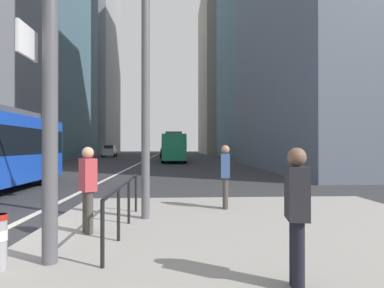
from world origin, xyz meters
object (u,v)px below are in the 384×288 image
(city_bus_red_receding, at_px, (173,146))
(pedestrian_walking, at_px, (297,210))
(car_receding_far, at_px, (166,151))
(car_receding_near, at_px, (172,150))
(pedestrian_waiting, at_px, (225,173))
(bollard_right, at_px, (0,239))
(pedestrian_far, at_px, (88,185))
(car_oncoming_mid, at_px, (110,151))
(street_lamp_post, at_px, (146,3))

(city_bus_red_receding, xyz_separation_m, pedestrian_walking, (1.73, -33.99, -0.74))
(car_receding_far, bearing_deg, car_receding_near, 86.37)
(car_receding_far, bearing_deg, pedestrian_waiting, -86.18)
(bollard_right, height_order, pedestrian_waiting, pedestrian_waiting)
(pedestrian_walking, xyz_separation_m, pedestrian_far, (-3.19, 2.63, -0.00))
(city_bus_red_receding, distance_m, car_oncoming_mid, 19.06)
(city_bus_red_receding, distance_m, pedestrian_walking, 34.04)
(street_lamp_post, bearing_deg, pedestrian_waiting, 27.27)
(car_receding_far, bearing_deg, city_bus_red_receding, -84.85)
(car_oncoming_mid, bearing_deg, car_receding_near, 42.64)
(car_receding_near, distance_m, pedestrian_far, 56.61)
(car_oncoming_mid, distance_m, bollard_right, 49.77)
(city_bus_red_receding, xyz_separation_m, pedestrian_waiting, (1.64, -29.06, -0.72))
(car_oncoming_mid, height_order, car_receding_near, same)
(car_receding_far, relative_size, pedestrian_walking, 2.53)
(car_receding_near, relative_size, pedestrian_far, 2.74)
(car_receding_near, relative_size, street_lamp_post, 0.58)
(car_oncoming_mid, xyz_separation_m, pedestrian_walking, (12.28, -49.84, 0.11))
(city_bus_red_receding, xyz_separation_m, car_oncoming_mid, (-10.55, 15.85, -0.85))
(city_bus_red_receding, height_order, car_oncoming_mid, city_bus_red_receding)
(bollard_right, bearing_deg, car_oncoming_mid, 99.69)
(pedestrian_waiting, bearing_deg, city_bus_red_receding, 93.23)
(car_oncoming_mid, distance_m, car_receding_near, 13.85)
(car_oncoming_mid, relative_size, pedestrian_far, 2.53)
(car_oncoming_mid, xyz_separation_m, pedestrian_waiting, (12.19, -44.91, 0.13))
(car_receding_far, bearing_deg, street_lamp_post, -89.05)
(city_bus_red_receding, bearing_deg, pedestrian_far, -92.67)
(pedestrian_walking, bearing_deg, car_oncoming_mid, 103.84)
(car_oncoming_mid, xyz_separation_m, pedestrian_far, (9.09, -47.21, 0.11))
(car_receding_near, xyz_separation_m, car_receding_far, (-0.79, -12.47, -0.00))
(bollard_right, distance_m, pedestrian_far, 2.04)
(bollard_right, bearing_deg, pedestrian_waiting, 47.48)
(car_receding_near, bearing_deg, city_bus_red_receding, -89.18)
(street_lamp_post, bearing_deg, car_oncoming_mid, 102.40)
(car_oncoming_mid, relative_size, bollard_right, 5.55)
(pedestrian_walking, bearing_deg, car_receding_far, 93.53)
(pedestrian_waiting, bearing_deg, pedestrian_far, -143.35)
(city_bus_red_receding, xyz_separation_m, bollard_right, (-2.17, -33.21, -1.25))
(street_lamp_post, xyz_separation_m, pedestrian_far, (-1.02, -1.23, -4.19))
(car_receding_far, height_order, pedestrian_far, car_receding_far)
(car_oncoming_mid, distance_m, pedestrian_walking, 51.33)
(street_lamp_post, relative_size, pedestrian_far, 4.70)
(car_receding_far, height_order, bollard_right, car_receding_far)
(car_receding_far, height_order, pedestrian_waiting, car_receding_far)
(bollard_right, bearing_deg, city_bus_red_receding, 86.26)
(car_oncoming_mid, height_order, pedestrian_waiting, car_oncoming_mid)
(car_oncoming_mid, distance_m, pedestrian_far, 48.08)
(car_oncoming_mid, relative_size, street_lamp_post, 0.54)
(car_receding_far, xyz_separation_m, bollard_right, (-1.02, -45.97, -0.41))
(street_lamp_post, bearing_deg, car_receding_far, 90.95)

